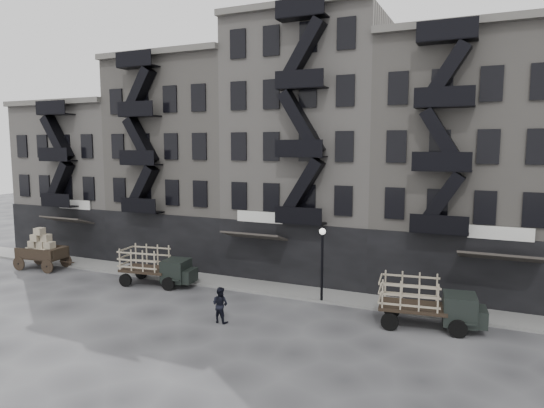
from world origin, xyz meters
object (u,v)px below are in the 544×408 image
at_px(pedestrian_mid, 220,305).
at_px(stake_truck_west, 156,264).
at_px(wagon, 41,246).
at_px(stake_truck_east, 428,299).

bearing_deg(pedestrian_mid, stake_truck_west, -24.99).
relative_size(wagon, stake_truck_east, 0.72).
xyz_separation_m(wagon, stake_truck_west, (10.12, 0.13, -0.32)).
distance_m(wagon, pedestrian_mid, 17.67).
xyz_separation_m(wagon, stake_truck_east, (26.79, -0.34, -0.28)).
height_order(wagon, pedestrian_mid, wagon).
xyz_separation_m(stake_truck_east, pedestrian_mid, (-9.58, -3.58, -0.51)).
distance_m(stake_truck_west, pedestrian_mid, 8.17).
relative_size(stake_truck_east, pedestrian_mid, 2.82).
bearing_deg(stake_truck_east, wagon, 172.03).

